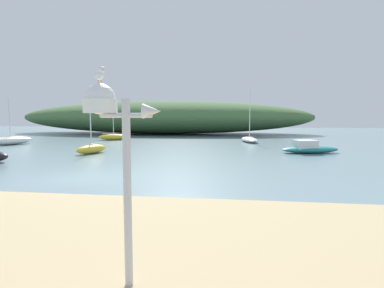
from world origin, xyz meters
name	(u,v)px	position (x,y,z in m)	size (l,w,h in m)	color
ground_plane	(82,177)	(0.00, 0.00, 0.00)	(120.00, 120.00, 0.00)	gray
distant_hill	(162,117)	(-4.09, 33.63, 2.45)	(44.74, 13.96, 4.91)	#476B3D
mast_structure	(109,122)	(4.86, -8.49, 2.65)	(1.15, 0.49, 3.01)	silver
seagull_on_radar	(100,74)	(4.74, -8.50, 3.34)	(0.27, 0.27, 0.23)	orange
sailboat_near_shore	(91,149)	(-3.51, 8.31, 0.34)	(1.75, 2.84, 3.24)	gold
sailboat_off_point	(114,137)	(-6.64, 20.41, 0.35)	(3.40, 2.49, 3.34)	gold
sailboat_mid_channel	(249,139)	(8.31, 19.61, 0.29)	(2.08, 4.47, 5.46)	white
motorboat_far_right	(309,148)	(12.17, 10.73, 0.35)	(4.48, 2.45, 0.95)	teal
sailboat_outer_mooring	(10,141)	(-14.11, 13.74, 0.40)	(2.95, 4.45, 4.32)	white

